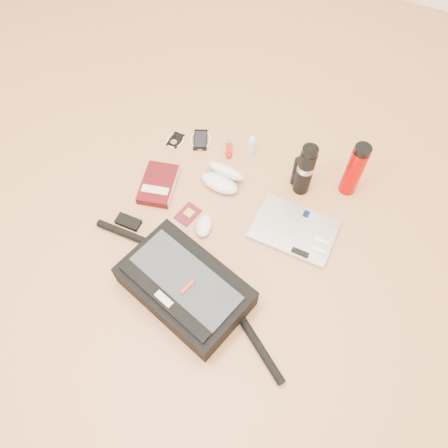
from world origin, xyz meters
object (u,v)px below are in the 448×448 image
(book, at_px, (159,184))
(thermos_black, at_px, (305,170))
(messenger_bag, at_px, (184,286))
(thermos_red, at_px, (354,170))
(laptop, at_px, (294,230))

(book, relative_size, thermos_black, 0.90)
(messenger_bag, distance_m, thermos_red, 0.87)
(laptop, distance_m, thermos_red, 0.36)
(book, bearing_deg, messenger_bag, -63.12)
(laptop, xyz_separation_m, thermos_red, (0.14, 0.31, 0.13))
(messenger_bag, relative_size, thermos_black, 3.47)
(laptop, distance_m, book, 0.64)
(thermos_red, bearing_deg, thermos_black, -155.27)
(book, bearing_deg, laptop, -10.01)
(laptop, height_order, book, book)
(book, distance_m, thermos_black, 0.65)
(laptop, bearing_deg, thermos_red, 66.26)
(thermos_red, bearing_deg, book, -155.55)
(laptop, bearing_deg, messenger_bag, -123.01)
(laptop, height_order, thermos_black, thermos_black)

